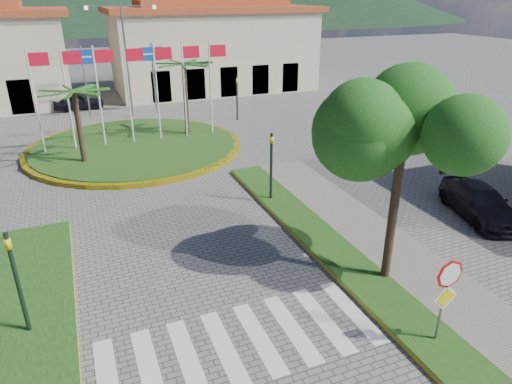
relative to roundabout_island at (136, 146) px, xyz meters
name	(u,v)px	position (x,y,z in m)	size (l,w,h in m)	color
sidewalk_right	(466,331)	(6.00, -20.00, -0.10)	(4.00, 28.00, 0.15)	gray
verge_right	(432,342)	(4.80, -20.00, -0.09)	(1.60, 28.00, 0.18)	#174313
crosswalk	(238,343)	(0.00, -18.00, -0.17)	(8.00, 3.00, 0.01)	silver
roundabout_island	(136,146)	(0.00, 0.00, 0.00)	(12.70, 12.70, 6.00)	yellow
stop_sign	(446,289)	(4.90, -20.04, 1.61)	(0.80, 0.11, 2.65)	slate
deciduous_tree	(405,127)	(5.50, -17.00, 5.00)	(3.60, 3.60, 6.80)	black
traffic_light_left	(16,276)	(-5.20, -15.50, 1.77)	(0.15, 0.18, 3.20)	black
traffic_light_right	(271,161)	(4.50, -10.00, 1.77)	(0.15, 0.18, 3.20)	black
traffic_light_far	(237,94)	(8.00, 4.00, 1.77)	(0.18, 0.15, 3.20)	black
direction_sign_west	(84,69)	(-2.00, 8.97, 3.35)	(1.60, 0.14, 5.20)	slate
direction_sign_east	(153,66)	(3.00, 8.97, 3.35)	(1.60, 0.14, 5.20)	slate
street_lamp_centre	(126,55)	(1.00, 8.00, 4.32)	(4.80, 0.16, 8.00)	slate
building_right	(213,47)	(10.00, 16.00, 3.73)	(19.08, 9.54, 8.05)	beige
car_dark_a	(78,101)	(-2.66, 11.88, 0.47)	(1.54, 3.82, 1.30)	black
car_dark_b	(167,90)	(4.93, 14.17, 0.39)	(1.20, 3.44, 1.13)	black
car_side_right	(480,202)	(12.00, -14.62, 0.47)	(1.82, 4.47, 1.30)	black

